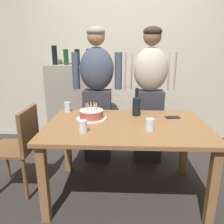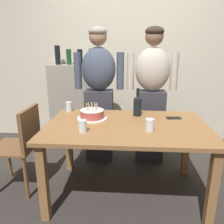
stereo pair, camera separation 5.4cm
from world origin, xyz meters
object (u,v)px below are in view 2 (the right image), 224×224
birthday_cake (92,115)px  water_glass_near (149,125)px  wine_bottle (137,105)px  water_glass_side (82,126)px  person_man_bearded (99,94)px  dining_chair (22,142)px  water_glass_far (69,107)px  cell_phone (173,118)px  person_woman_cardigan (151,95)px

birthday_cake → water_glass_near: birthday_cake is taller
wine_bottle → water_glass_side: bearing=-133.2°
person_man_bearded → dining_chair: 1.05m
water_glass_far → cell_phone: (1.12, -0.17, -0.05)m
dining_chair → birthday_cake: bearing=100.2°
person_woman_cardigan → water_glass_near: bearing=83.7°
water_glass_near → water_glass_far: (-0.84, 0.54, 0.00)m
cell_phone → person_man_bearded: (-0.82, 0.51, 0.13)m
birthday_cake → wine_bottle: (0.45, 0.14, 0.07)m
person_woman_cardigan → wine_bottle: bearing=67.2°
dining_chair → water_glass_near: bearing=82.2°
water_glass_side → person_man_bearded: (0.02, 0.95, 0.08)m
birthday_cake → wine_bottle: size_ratio=1.06×
wine_bottle → person_woman_cardigan: bearing=67.2°
water_glass_side → dining_chair: bearing=160.4°
water_glass_far → cell_phone: bearing=-8.8°
water_glass_near → water_glass_side: size_ratio=1.00×
birthday_cake → person_man_bearded: size_ratio=0.18×
cell_phone → wine_bottle: bearing=163.0°
person_woman_cardigan → dining_chair: size_ratio=1.90×
wine_bottle → person_man_bearded: 0.64m
water_glass_near → water_glass_far: 1.00m
water_glass_near → birthday_cake: bearing=151.5°
water_glass_far → wine_bottle: 0.77m
water_glass_near → person_man_bearded: (-0.55, 0.88, 0.08)m
water_glass_far → wine_bottle: (0.76, -0.11, 0.06)m
water_glass_side → water_glass_near: bearing=7.1°
water_glass_near → cell_phone: water_glass_near is taller
water_glass_side → person_woman_cardigan: person_woman_cardigan is taller
birthday_cake → water_glass_near: size_ratio=2.90×
person_man_bearded → person_woman_cardigan: same height
water_glass_near → person_woman_cardigan: bearing=83.7°
water_glass_side → cell_phone: (0.84, 0.44, -0.05)m
water_glass_side → cell_phone: water_glass_side is taller
dining_chair → water_glass_side: bearing=70.4°
person_man_bearded → water_glass_near: bearing=121.9°
water_glass_side → person_woman_cardigan: (0.66, 0.95, 0.08)m
water_glass_near → dining_chair: (-1.24, 0.17, -0.28)m
cell_phone → water_glass_near: bearing=-133.2°
water_glass_side → person_man_bearded: size_ratio=0.06×
dining_chair → wine_bottle: bearing=103.2°
person_man_bearded → person_woman_cardigan: 0.64m
water_glass_far → wine_bottle: wine_bottle is taller
birthday_cake → water_glass_side: bearing=-93.4°
wine_bottle → dining_chair: bearing=-166.8°
water_glass_near → dining_chair: dining_chair is taller
birthday_cake → cell_phone: size_ratio=2.13×
water_glass_far → cell_phone: 1.14m
birthday_cake → dining_chair: (-0.70, -0.13, -0.27)m
birthday_cake → person_woman_cardigan: person_woman_cardigan is taller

